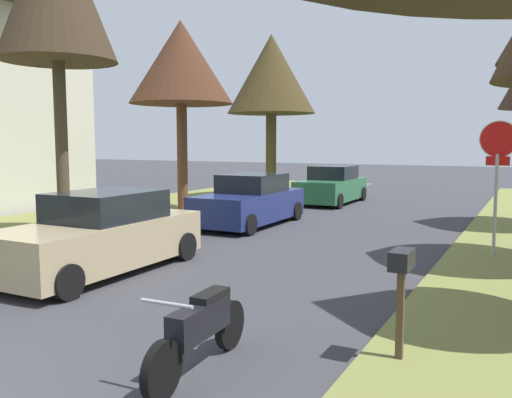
{
  "coord_description": "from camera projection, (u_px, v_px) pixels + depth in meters",
  "views": [
    {
      "loc": [
        5.34,
        -1.82,
        2.52
      ],
      "look_at": [
        -0.24,
        8.6,
        1.27
      ],
      "focal_mm": 36.9,
      "sensor_mm": 36.0,
      "label": 1
    }
  ],
  "objects": [
    {
      "name": "parked_sedan_tan",
      "position": [
        101.0,
        235.0,
        10.3
      ],
      "size": [
        2.01,
        4.43,
        1.57
      ],
      "color": "tan",
      "rests_on": "ground"
    },
    {
      "name": "street_tree_left_far",
      "position": [
        271.0,
        75.0,
        23.81
      ],
      "size": [
        4.0,
        4.0,
        7.37
      ],
      "color": "#4C4224",
      "rests_on": "grass_verge_left"
    },
    {
      "name": "street_tree_left_mid_b",
      "position": [
        181.0,
        63.0,
        18.71
      ],
      "size": [
        3.72,
        3.72,
        6.82
      ],
      "color": "brown",
      "rests_on": "grass_verge_left"
    },
    {
      "name": "parked_motorcycle",
      "position": [
        200.0,
        328.0,
        5.81
      ],
      "size": [
        0.6,
        2.05,
        0.97
      ],
      "color": "black",
      "rests_on": "ground"
    },
    {
      "name": "parked_sedan_navy",
      "position": [
        250.0,
        202.0,
        16.25
      ],
      "size": [
        2.01,
        4.43,
        1.57
      ],
      "color": "navy",
      "rests_on": "ground"
    },
    {
      "name": "stop_sign_far",
      "position": [
        498.0,
        159.0,
        11.37
      ],
      "size": [
        0.81,
        0.34,
        2.97
      ],
      "color": "#9EA0A5",
      "rests_on": "grass_verge_right"
    },
    {
      "name": "parked_sedan_green",
      "position": [
        332.0,
        186.0,
        22.13
      ],
      "size": [
        2.01,
        4.43,
        1.57
      ],
      "color": "#28663D",
      "rests_on": "ground"
    },
    {
      "name": "curbside_mailbox",
      "position": [
        401.0,
        273.0,
        5.97
      ],
      "size": [
        0.22,
        0.44,
        1.27
      ],
      "color": "brown",
      "rests_on": "grass_verge_right"
    }
  ]
}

